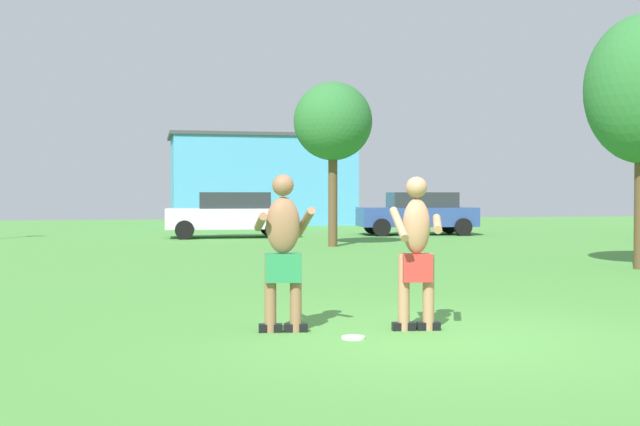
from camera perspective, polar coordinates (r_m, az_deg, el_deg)
ground_plane at (r=8.57m, az=8.51°, el=-8.88°), size 80.00×80.00×0.00m
player_near at (r=8.70m, az=-2.69°, el=-2.55°), size 0.61×0.66×1.74m
player_in_red at (r=8.86m, az=6.98°, el=-2.64°), size 0.63×0.64×1.72m
frisbee at (r=8.40m, az=2.42°, el=-8.98°), size 0.25×0.25×0.03m
car_white_near_post at (r=27.60m, az=-6.53°, el=-0.07°), size 4.38×2.18×1.58m
car_blue_mid_lot at (r=29.54m, az=7.09°, el=0.02°), size 4.45×2.34×1.58m
outbuilding_behind_lot at (r=39.65m, az=-4.26°, el=2.40°), size 9.14×5.19×4.44m
tree_left_field at (r=22.87m, az=0.94°, el=6.56°), size 2.27×2.27×4.75m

